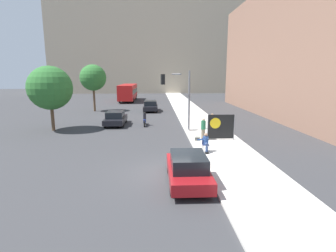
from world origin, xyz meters
name	(u,v)px	position (x,y,z in m)	size (l,w,h in m)	color
ground_plane	(168,173)	(0.00, 0.00, 0.00)	(160.00, 160.00, 0.00)	#38383A
sidewalk_curb	(197,120)	(3.79, 15.00, 0.06)	(3.81, 90.00, 0.13)	beige
building_backdrop_far	(150,17)	(-2.00, 62.21, 19.96)	(52.00, 12.00, 39.92)	tan
building_backdrop_right	(306,52)	(16.85, 18.30, 7.41)	(10.00, 32.00, 14.82)	#936B56
seated_protester	(206,142)	(2.48, 3.22, 0.75)	(0.91, 0.77, 1.19)	#474C56
jogger_on_sidewalk	(203,129)	(2.88, 6.31, 0.95)	(0.34, 0.34, 1.63)	#756651
pedestrian_behind	(212,123)	(3.98, 8.43, 0.95)	(0.34, 0.34, 1.63)	black
protest_banner	(221,127)	(4.14, 6.16, 1.12)	(2.02, 0.06, 1.89)	slate
traffic_light_pole	(179,91)	(1.35, 9.70, 3.54)	(2.52, 2.29, 5.07)	slate
parked_car_curbside	(188,169)	(0.84, -1.22, 0.70)	(1.77, 4.11, 1.39)	maroon
car_on_road_nearest	(116,118)	(-4.55, 13.01, 0.69)	(1.82, 4.37, 1.37)	black
car_on_road_midblock	(151,106)	(-1.33, 22.69, 0.72)	(1.86, 4.58, 1.44)	black
city_bus_on_road	(128,92)	(-5.78, 36.74, 1.75)	(2.61, 10.78, 3.02)	red
motorcycle_on_road	(145,120)	(-1.70, 12.64, 0.56)	(0.28, 2.08, 1.32)	navy
street_tree_near_curb	(50,88)	(-9.67, 10.69, 3.73)	(3.76, 3.76, 5.61)	brown
street_tree_midblock	(93,78)	(-8.85, 23.02, 4.44)	(3.43, 3.43, 6.17)	brown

